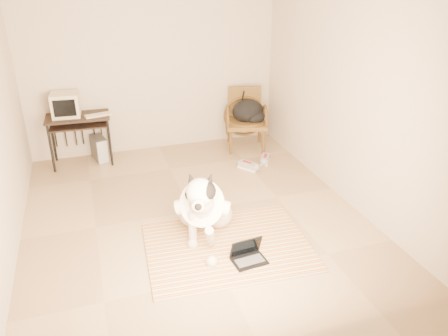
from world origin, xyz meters
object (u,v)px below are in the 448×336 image
crt_monitor (65,105)px  backpack (249,112)px  laptop (248,255)px  dog (204,206)px  rattan_chair (246,119)px  computer_desk (78,123)px  pc_tower (99,148)px

crt_monitor → backpack: crt_monitor is taller
laptop → crt_monitor: size_ratio=0.88×
dog → rattan_chair: (1.39, 2.36, 0.11)m
computer_desk → crt_monitor: crt_monitor is taller
computer_desk → crt_monitor: 0.32m
backpack → crt_monitor: bearing=174.4°
laptop → pc_tower: (-1.29, 3.17, 0.11)m
pc_tower → dog: bearing=-68.9°
dog → rattan_chair: 2.74m
laptop → pc_tower: pc_tower is taller
backpack → pc_tower: bearing=173.6°
laptop → backpack: bearing=68.8°
pc_tower → backpack: bearing=-6.4°
dog → crt_monitor: (-1.38, 2.56, 0.56)m
crt_monitor → backpack: bearing=-5.6°
pc_tower → laptop: bearing=-67.9°
backpack → rattan_chair: bearing=113.3°
dog → laptop: bearing=-64.1°
crt_monitor → laptop: bearing=-62.1°
crt_monitor → rattan_chair: 2.82m
computer_desk → laptop: bearing=-63.7°
rattan_chair → crt_monitor: bearing=175.9°
dog → laptop: 0.75m
dog → pc_tower: dog is taller
dog → pc_tower: bearing=111.1°
pc_tower → crt_monitor: bearing=179.7°
crt_monitor → backpack: (2.81, -0.27, -0.32)m
crt_monitor → pc_tower: bearing=-0.3°
dog → computer_desk: bearing=116.4°
laptop → rattan_chair: size_ratio=0.38×
dog → rattan_chair: rattan_chair is taller
computer_desk → rattan_chair: rattan_chair is taller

